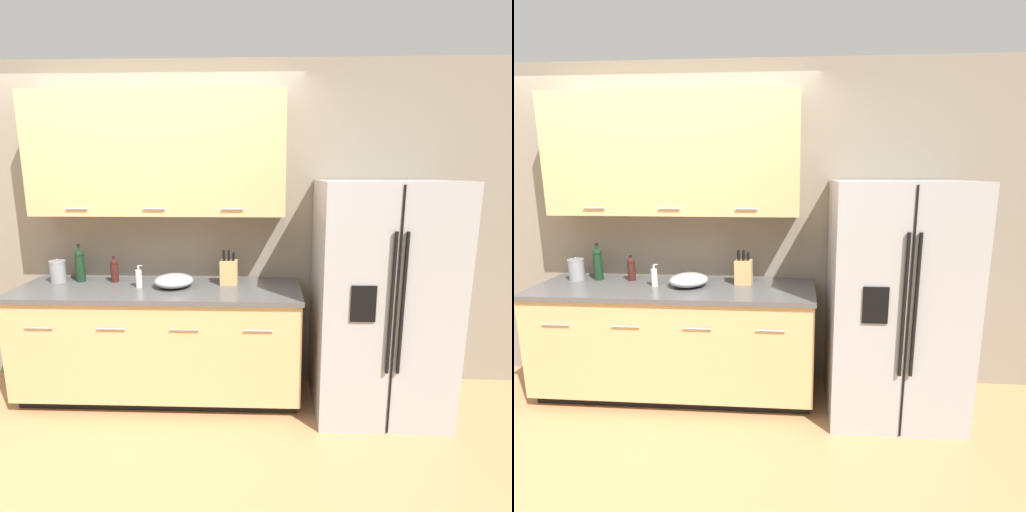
# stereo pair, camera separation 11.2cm
# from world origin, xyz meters

# --- Properties ---
(ground_plane) EXTENTS (14.00, 14.00, 0.00)m
(ground_plane) POSITION_xyz_m (0.00, 0.00, 0.00)
(ground_plane) COLOR #B27F51
(wall_back) EXTENTS (10.00, 0.39, 2.60)m
(wall_back) POSITION_xyz_m (0.04, 0.98, 1.47)
(wall_back) COLOR gray
(wall_back) RESTS_ON ground_plane
(counter_unit) EXTENTS (2.17, 0.64, 0.90)m
(counter_unit) POSITION_xyz_m (0.15, 0.69, 0.46)
(counter_unit) COLOR black
(counter_unit) RESTS_ON ground_plane
(refrigerator) EXTENTS (0.93, 0.79, 1.70)m
(refrigerator) POSITION_xyz_m (1.80, 0.61, 0.85)
(refrigerator) COLOR #9E9EA0
(refrigerator) RESTS_ON ground_plane
(knife_block) EXTENTS (0.13, 0.11, 0.27)m
(knife_block) POSITION_xyz_m (0.68, 0.80, 1.00)
(knife_block) COLOR tan
(knife_block) RESTS_ON counter_unit
(wine_bottle) EXTENTS (0.07, 0.07, 0.30)m
(wine_bottle) POSITION_xyz_m (-0.52, 0.84, 1.03)
(wine_bottle) COLOR black
(wine_bottle) RESTS_ON counter_unit
(soap_dispenser) EXTENTS (0.05, 0.05, 0.17)m
(soap_dispenser) POSITION_xyz_m (0.00, 0.69, 0.97)
(soap_dispenser) COLOR silver
(soap_dispenser) RESTS_ON counter_unit
(oil_bottle) EXTENTS (0.06, 0.06, 0.21)m
(oil_bottle) POSITION_xyz_m (-0.24, 0.83, 1.00)
(oil_bottle) COLOR #3D1914
(oil_bottle) RESTS_ON counter_unit
(steel_canister) EXTENTS (0.12, 0.12, 0.19)m
(steel_canister) POSITION_xyz_m (-0.69, 0.81, 0.99)
(steel_canister) COLOR gray
(steel_canister) RESTS_ON counter_unit
(mixing_bowl) EXTENTS (0.30, 0.30, 0.10)m
(mixing_bowl) POSITION_xyz_m (0.26, 0.70, 0.95)
(mixing_bowl) COLOR #A3A3A5
(mixing_bowl) RESTS_ON counter_unit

